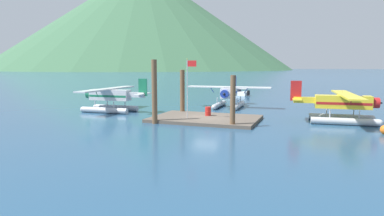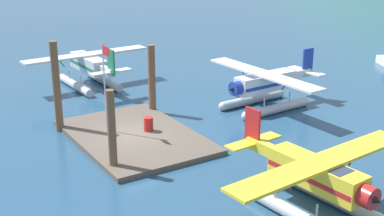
% 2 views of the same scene
% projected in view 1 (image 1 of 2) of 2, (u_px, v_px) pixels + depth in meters
% --- Properties ---
extents(ground_plane, '(1200.00, 1200.00, 0.00)m').
position_uv_depth(ground_plane, '(205.00, 120.00, 32.27)').
color(ground_plane, navy).
extents(dock_platform, '(10.10, 6.83, 0.30)m').
position_uv_depth(dock_platform, '(205.00, 119.00, 32.25)').
color(dock_platform, brown).
rests_on(dock_platform, ground).
extents(piling_near_left, '(0.49, 0.49, 5.80)m').
position_uv_depth(piling_near_left, '(154.00, 92.00, 30.03)').
color(piling_near_left, brown).
rests_on(piling_near_left, ground).
extents(piling_near_right, '(0.45, 0.45, 4.46)m').
position_uv_depth(piling_near_right, '(233.00, 102.00, 28.14)').
color(piling_near_right, brown).
rests_on(piling_near_right, ground).
extents(piling_far_left, '(0.50, 0.50, 4.81)m').
position_uv_depth(piling_far_left, '(182.00, 92.00, 36.27)').
color(piling_far_left, brown).
rests_on(piling_far_left, ground).
extents(flagpole, '(0.95, 0.10, 5.60)m').
position_uv_depth(flagpole, '(189.00, 81.00, 31.14)').
color(flagpole, silver).
rests_on(flagpole, dock_platform).
extents(fuel_drum, '(0.62, 0.62, 0.88)m').
position_uv_depth(fuel_drum, '(208.00, 111.00, 33.14)').
color(fuel_drum, '#AD1E19').
rests_on(fuel_drum, dock_platform).
extents(mountain_ridge_west_peak, '(422.85, 422.85, 145.77)m').
position_uv_depth(mountain_ridge_west_peak, '(143.00, 19.00, 482.27)').
color(mountain_ridge_west_peak, '#386042').
rests_on(mountain_ridge_west_peak, ground).
extents(seaplane_yellow_stbd_fwd, '(7.97, 10.48, 3.84)m').
position_uv_depth(seaplane_yellow_stbd_fwd, '(343.00, 106.00, 30.56)').
color(seaplane_yellow_stbd_fwd, '#B7BABF').
rests_on(seaplane_yellow_stbd_fwd, ground).
extents(seaplane_silver_port_fwd, '(7.98, 10.45, 3.84)m').
position_uv_depth(seaplane_silver_port_fwd, '(110.00, 98.00, 38.06)').
color(seaplane_silver_port_fwd, '#B7BABF').
rests_on(seaplane_silver_port_fwd, ground).
extents(seaplane_white_bow_centre, '(10.45, 7.98, 3.84)m').
position_uv_depth(seaplane_white_bow_centre, '(229.00, 95.00, 41.90)').
color(seaplane_white_bow_centre, '#B7BABF').
rests_on(seaplane_white_bow_centre, ground).
extents(boat_white_open_north, '(4.52, 3.17, 1.50)m').
position_uv_depth(boat_white_open_north, '(237.00, 93.00, 59.61)').
color(boat_white_open_north, silver).
rests_on(boat_white_open_north, ground).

